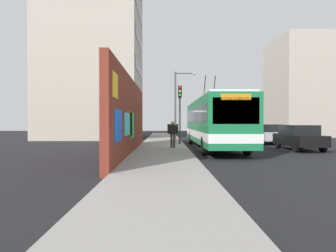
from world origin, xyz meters
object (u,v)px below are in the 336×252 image
(pedestrian_at_curb, at_px, (173,132))
(traffic_light, at_px, (180,105))
(parked_car_silver, at_px, (268,133))
(city_bus, at_px, (213,121))
(street_lamp, at_px, (178,100))
(parked_car_black, at_px, (299,137))

(pedestrian_at_curb, bearing_deg, traffic_light, -12.02)
(parked_car_silver, xyz_separation_m, traffic_light, (-2.57, 7.35, 2.18))
(city_bus, height_order, parked_car_silver, city_bus)
(parked_car_silver, height_order, street_lamp, street_lamp)
(parked_car_black, distance_m, street_lamp, 12.03)
(parked_car_silver, distance_m, pedestrian_at_curb, 9.55)
(city_bus, relative_size, parked_car_black, 3.03)
(parked_car_black, height_order, traffic_light, traffic_light)
(street_lamp, bearing_deg, parked_car_silver, -116.84)
(city_bus, distance_m, traffic_light, 3.00)
(city_bus, height_order, street_lamp, street_lamp)
(parked_car_black, distance_m, parked_car_silver, 5.50)
(pedestrian_at_curb, xyz_separation_m, street_lamp, (8.96, -0.72, 2.65))
(parked_car_black, bearing_deg, parked_car_silver, -0.00)
(street_lamp, bearing_deg, traffic_light, 178.73)
(parked_car_black, distance_m, pedestrian_at_curb, 7.94)
(parked_car_silver, distance_m, traffic_light, 8.09)
(city_bus, height_order, parked_car_black, city_bus)
(pedestrian_at_curb, relative_size, traffic_light, 0.40)
(parked_car_black, distance_m, traffic_light, 8.21)
(traffic_light, height_order, street_lamp, street_lamp)
(city_bus, bearing_deg, street_lamp, 14.19)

